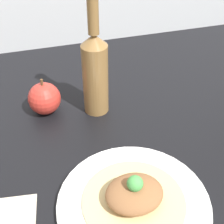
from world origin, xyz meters
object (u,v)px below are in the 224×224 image
(plated_food, at_px, (134,195))
(cider_bottle, at_px, (95,71))
(plate, at_px, (134,203))
(apple, at_px, (44,98))

(plated_food, bearing_deg, cider_bottle, 88.81)
(plate, bearing_deg, cider_bottle, 88.81)
(plate, xyz_separation_m, cider_bottle, (0.01, 0.31, 0.11))
(plated_food, distance_m, apple, 0.36)
(apple, bearing_deg, plated_food, -70.10)
(plate, xyz_separation_m, plated_food, (-0.00, 0.00, 0.02))
(plate, height_order, cider_bottle, cider_bottle)
(cider_bottle, bearing_deg, plate, -91.19)
(plate, distance_m, plated_food, 0.02)
(plated_food, bearing_deg, plate, 0.00)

